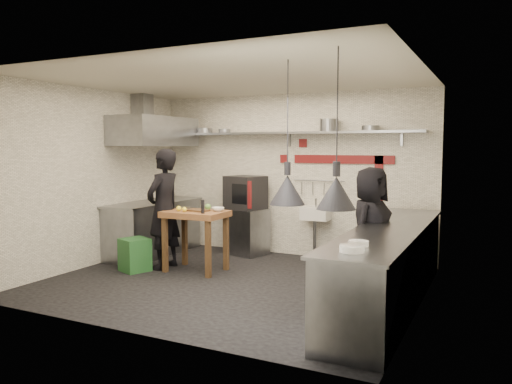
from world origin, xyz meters
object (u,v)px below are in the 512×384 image
at_px(prep_table, 196,241).
at_px(chef_left, 164,209).
at_px(combi_oven, 246,193).
at_px(green_bin, 135,255).
at_px(oven_stand, 248,232).
at_px(chef_right, 370,229).

height_order(prep_table, chef_left, chef_left).
height_order(combi_oven, green_bin, combi_oven).
bearing_deg(chef_left, combi_oven, 158.30).
xyz_separation_m(green_bin, chef_left, (0.29, 0.35, 0.68)).
bearing_deg(oven_stand, green_bin, -104.21).
xyz_separation_m(combi_oven, green_bin, (-0.96, -1.82, -0.84)).
distance_m(oven_stand, chef_right, 2.80).
bearing_deg(prep_table, chef_right, 1.32).
distance_m(combi_oven, chef_right, 2.83).
height_order(oven_stand, prep_table, prep_table).
height_order(oven_stand, green_bin, oven_stand).
xyz_separation_m(green_bin, chef_right, (3.46, 0.53, 0.56)).
bearing_deg(oven_stand, chef_left, -101.24).
height_order(combi_oven, chef_left, chef_left).
bearing_deg(green_bin, combi_oven, 62.21).
xyz_separation_m(oven_stand, chef_right, (2.45, -1.29, 0.41)).
height_order(oven_stand, combi_oven, combi_oven).
bearing_deg(combi_oven, oven_stand, 8.65).
bearing_deg(chef_right, oven_stand, 71.72).
xyz_separation_m(oven_stand, chef_left, (-0.71, -1.46, 0.53)).
bearing_deg(prep_table, green_bin, -154.76).
height_order(chef_left, chef_right, chef_left).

